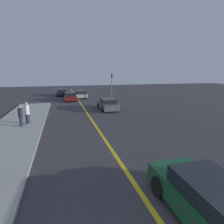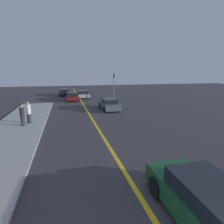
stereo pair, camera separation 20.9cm
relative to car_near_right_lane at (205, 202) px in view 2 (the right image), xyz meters
name	(u,v)px [view 2 (the right image)]	position (x,y,z in m)	size (l,w,h in m)	color
road_center_line	(88,112)	(-1.32, 15.63, -0.66)	(0.20, 60.00, 0.01)	gold
sidewalk_left	(14,132)	(-7.31, 9.94, -0.60)	(3.88, 24.61, 0.13)	#9E9E99
car_near_right_lane	(205,202)	(0.00, 0.00, 0.00)	(2.01, 4.15, 1.36)	#144728
car_ahead_center	(109,104)	(1.29, 16.12, -0.03)	(1.88, 4.05, 1.30)	#4C5156
car_far_distant	(73,96)	(-2.50, 24.52, -0.04)	(2.05, 4.20, 1.27)	maroon
car_parked_left_lot	(83,94)	(-0.64, 27.25, -0.06)	(2.09, 4.27, 1.24)	#9E9EA3
car_oncoming_far	(65,92)	(-3.69, 31.22, -0.05)	(2.16, 4.49, 1.26)	black
pedestrian_far_standing	(22,115)	(-6.97, 11.26, 0.29)	(0.34, 0.34, 1.64)	#282D3D
pedestrian_by_sign	(29,112)	(-6.63, 11.96, 0.36)	(0.38, 0.38, 1.79)	#282D3D
traffic_light	(114,84)	(3.76, 23.03, 1.85)	(0.18, 0.40, 4.10)	slate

